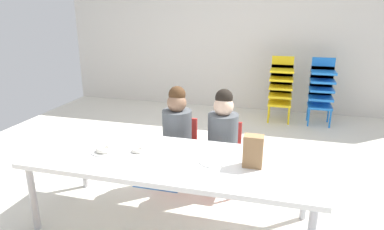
{
  "coord_description": "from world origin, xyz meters",
  "views": [
    {
      "loc": [
        0.59,
        -2.75,
        1.56
      ],
      "look_at": [
        -0.05,
        -0.39,
        0.8
      ],
      "focal_mm": 31.85,
      "sensor_mm": 36.0,
      "label": 1
    }
  ],
  "objects_px": {
    "seated_child_near_camera": "(177,127)",
    "paper_bag_brown": "(253,151)",
    "donut_powdered_on_plate": "(104,149)",
    "paper_plate_center_table": "(212,162)",
    "donut_powdered_loose": "(138,150)",
    "seated_child_middle_seat": "(223,131)",
    "paper_plate_near_edge": "(104,152)",
    "craft_table": "(172,163)",
    "kid_chair_blue_stack": "(321,88)",
    "kid_chair_yellow_stack": "(281,85)"
  },
  "relations": [
    {
      "from": "seated_child_near_camera",
      "to": "paper_bag_brown",
      "type": "relative_size",
      "value": 4.17
    },
    {
      "from": "seated_child_near_camera",
      "to": "donut_powdered_on_plate",
      "type": "bearing_deg",
      "value": -118.6
    },
    {
      "from": "seated_child_near_camera",
      "to": "paper_bag_brown",
      "type": "bearing_deg",
      "value": -39.82
    },
    {
      "from": "paper_plate_center_table",
      "to": "paper_bag_brown",
      "type": "bearing_deg",
      "value": 3.39
    },
    {
      "from": "paper_bag_brown",
      "to": "donut_powdered_loose",
      "type": "distance_m",
      "value": 0.85
    },
    {
      "from": "seated_child_middle_seat",
      "to": "paper_plate_near_edge",
      "type": "distance_m",
      "value": 1.01
    },
    {
      "from": "paper_bag_brown",
      "to": "paper_plate_center_table",
      "type": "bearing_deg",
      "value": -176.61
    },
    {
      "from": "seated_child_near_camera",
      "to": "paper_plate_center_table",
      "type": "height_order",
      "value": "seated_child_near_camera"
    },
    {
      "from": "craft_table",
      "to": "seated_child_middle_seat",
      "type": "xyz_separation_m",
      "value": [
        0.26,
        0.61,
        0.05
      ]
    },
    {
      "from": "donut_powdered_on_plate",
      "to": "paper_plate_center_table",
      "type": "bearing_deg",
      "value": 2.77
    },
    {
      "from": "craft_table",
      "to": "kid_chair_blue_stack",
      "type": "distance_m",
      "value": 3.06
    },
    {
      "from": "craft_table",
      "to": "donut_powdered_loose",
      "type": "xyz_separation_m",
      "value": [
        -0.27,
        0.03,
        0.05
      ]
    },
    {
      "from": "craft_table",
      "to": "kid_chair_blue_stack",
      "type": "bearing_deg",
      "value": 66.14
    },
    {
      "from": "seated_child_middle_seat",
      "to": "kid_chair_blue_stack",
      "type": "height_order",
      "value": "seated_child_middle_seat"
    },
    {
      "from": "paper_bag_brown",
      "to": "paper_plate_near_edge",
      "type": "xyz_separation_m",
      "value": [
        -1.08,
        -0.06,
        -0.11
      ]
    },
    {
      "from": "paper_plate_near_edge",
      "to": "donut_powdered_loose",
      "type": "relative_size",
      "value": 1.8
    },
    {
      "from": "seated_child_middle_seat",
      "to": "paper_plate_center_table",
      "type": "relative_size",
      "value": 5.1
    },
    {
      "from": "seated_child_near_camera",
      "to": "seated_child_middle_seat",
      "type": "height_order",
      "value": "same"
    },
    {
      "from": "seated_child_near_camera",
      "to": "seated_child_middle_seat",
      "type": "bearing_deg",
      "value": 0.0
    },
    {
      "from": "craft_table",
      "to": "seated_child_near_camera",
      "type": "bearing_deg",
      "value": 104.09
    },
    {
      "from": "kid_chair_blue_stack",
      "to": "paper_plate_near_edge",
      "type": "bearing_deg",
      "value": -121.64
    },
    {
      "from": "kid_chair_yellow_stack",
      "to": "craft_table",
      "type": "bearing_deg",
      "value": -103.95
    },
    {
      "from": "craft_table",
      "to": "donut_powdered_on_plate",
      "type": "height_order",
      "value": "donut_powdered_on_plate"
    },
    {
      "from": "paper_plate_near_edge",
      "to": "paper_plate_center_table",
      "type": "xyz_separation_m",
      "value": [
        0.81,
        0.04,
        0.0
      ]
    },
    {
      "from": "paper_plate_center_table",
      "to": "donut_powdered_on_plate",
      "type": "bearing_deg",
      "value": -177.23
    },
    {
      "from": "seated_child_middle_seat",
      "to": "donut_powdered_loose",
      "type": "distance_m",
      "value": 0.79
    },
    {
      "from": "craft_table",
      "to": "paper_plate_center_table",
      "type": "xyz_separation_m",
      "value": [
        0.29,
        -0.0,
        0.04
      ]
    },
    {
      "from": "kid_chair_blue_stack",
      "to": "donut_powdered_on_plate",
      "type": "xyz_separation_m",
      "value": [
        -1.75,
        -2.84,
        0.05
      ]
    },
    {
      "from": "kid_chair_blue_stack",
      "to": "paper_plate_center_table",
      "type": "bearing_deg",
      "value": -108.62
    },
    {
      "from": "paper_plate_near_edge",
      "to": "kid_chair_blue_stack",
      "type": "bearing_deg",
      "value": 58.36
    },
    {
      "from": "paper_plate_center_table",
      "to": "seated_child_near_camera",
      "type": "bearing_deg",
      "value": 126.0
    },
    {
      "from": "kid_chair_yellow_stack",
      "to": "paper_bag_brown",
      "type": "xyz_separation_m",
      "value": [
        -0.13,
        -2.78,
        0.14
      ]
    },
    {
      "from": "paper_plate_near_edge",
      "to": "paper_plate_center_table",
      "type": "height_order",
      "value": "same"
    },
    {
      "from": "craft_table",
      "to": "donut_powdered_loose",
      "type": "relative_size",
      "value": 20.62
    },
    {
      "from": "donut_powdered_loose",
      "to": "craft_table",
      "type": "bearing_deg",
      "value": -7.03
    },
    {
      "from": "kid_chair_yellow_stack",
      "to": "paper_plate_center_table",
      "type": "distance_m",
      "value": 2.83
    },
    {
      "from": "seated_child_middle_seat",
      "to": "paper_plate_near_edge",
      "type": "bearing_deg",
      "value": -139.53
    },
    {
      "from": "paper_plate_center_table",
      "to": "donut_powdered_loose",
      "type": "distance_m",
      "value": 0.57
    },
    {
      "from": "donut_powdered_on_plate",
      "to": "donut_powdered_loose",
      "type": "height_order",
      "value": "donut_powdered_on_plate"
    },
    {
      "from": "kid_chair_blue_stack",
      "to": "paper_plate_center_table",
      "type": "height_order",
      "value": "kid_chair_blue_stack"
    },
    {
      "from": "seated_child_near_camera",
      "to": "seated_child_middle_seat",
      "type": "relative_size",
      "value": 1.0
    },
    {
      "from": "craft_table",
      "to": "donut_powdered_on_plate",
      "type": "relative_size",
      "value": 16.7
    },
    {
      "from": "seated_child_near_camera",
      "to": "paper_plate_near_edge",
      "type": "distance_m",
      "value": 0.75
    },
    {
      "from": "craft_table",
      "to": "seated_child_near_camera",
      "type": "relative_size",
      "value": 2.24
    },
    {
      "from": "kid_chair_blue_stack",
      "to": "paper_bag_brown",
      "type": "distance_m",
      "value": 2.87
    },
    {
      "from": "paper_plate_center_table",
      "to": "kid_chair_yellow_stack",
      "type": "bearing_deg",
      "value": 81.86
    },
    {
      "from": "kid_chair_blue_stack",
      "to": "seated_child_middle_seat",
      "type": "bearing_deg",
      "value": -114.19
    },
    {
      "from": "seated_child_near_camera",
      "to": "paper_plate_center_table",
      "type": "xyz_separation_m",
      "value": [
        0.45,
        -0.62,
        -0.01
      ]
    },
    {
      "from": "kid_chair_blue_stack",
      "to": "donut_powdered_on_plate",
      "type": "bearing_deg",
      "value": -121.64
    },
    {
      "from": "paper_plate_center_table",
      "to": "donut_powdered_loose",
      "type": "height_order",
      "value": "donut_powdered_loose"
    }
  ]
}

